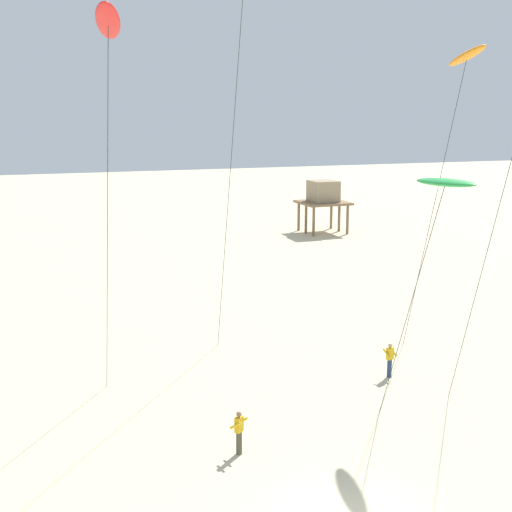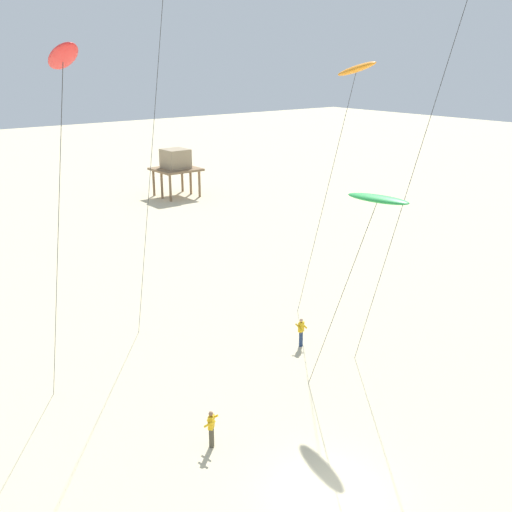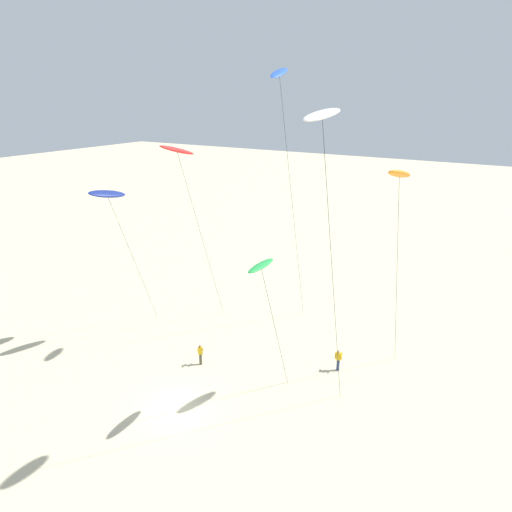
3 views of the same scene
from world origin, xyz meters
name	(u,v)px [view 3 (image 3 of 3)]	position (x,y,z in m)	size (l,w,h in m)	color
ground_plane	(176,408)	(0.00, 0.00, 0.00)	(260.00, 260.00, 0.00)	beige
kite_red	(177,151)	(-5.46, 7.89, 15.31)	(1.46, 6.90, 16.03)	red
kite_green	(261,266)	(4.87, 2.61, 9.94)	(0.97, 5.21, 10.21)	green
kite_blue	(280,78)	(1.02, 11.58, 20.36)	(0.86, 6.56, 21.23)	blue
kite_navy	(107,194)	(-10.26, 5.12, 12.07)	(1.53, 5.93, 12.73)	navy
kite_orange	(400,175)	(10.49, 9.34, 14.72)	(1.26, 5.57, 15.38)	orange
kite_white	(323,117)	(8.64, 1.74, 18.30)	(1.21, 6.64, 18.83)	white
kite_flyer_nearest	(200,354)	(-1.78, 4.96, 0.89)	(0.73, 0.72, 1.67)	#4C4738
kite_flyer_middle	(338,360)	(7.35, 9.59, 0.89)	(0.64, 0.62, 1.67)	navy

